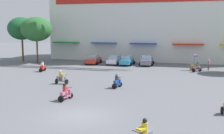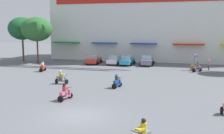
% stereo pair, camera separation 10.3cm
% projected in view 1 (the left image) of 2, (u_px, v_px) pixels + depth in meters
% --- Properties ---
extents(ground_plane, '(128.00, 128.00, 0.00)m').
position_uv_depth(ground_plane, '(122.00, 80.00, 31.13)').
color(ground_plane, slate).
extents(colonial_building, '(36.01, 14.90, 21.93)m').
position_uv_depth(colonial_building, '(150.00, 9.00, 51.14)').
color(colonial_building, silver).
rests_on(colonial_building, ground).
extents(plaza_tree_0, '(5.11, 5.33, 7.72)m').
position_uv_depth(plaza_tree_0, '(36.00, 29.00, 45.34)').
color(plaza_tree_0, brown).
rests_on(plaza_tree_0, ground).
extents(plaza_tree_2, '(4.64, 5.08, 7.76)m').
position_uv_depth(plaza_tree_2, '(22.00, 29.00, 47.51)').
color(plaza_tree_2, brown).
rests_on(plaza_tree_2, ground).
extents(parked_car_0, '(2.47, 3.98, 1.51)m').
position_uv_depth(parked_car_0, '(93.00, 59.00, 44.92)').
color(parked_car_0, '#B63124').
rests_on(parked_car_0, ground).
extents(parked_car_1, '(2.36, 4.43, 1.46)m').
position_uv_depth(parked_car_1, '(115.00, 60.00, 44.66)').
color(parked_car_1, white).
rests_on(parked_car_1, ground).
extents(parked_car_2, '(2.28, 3.86, 1.52)m').
position_uv_depth(parked_car_2, '(127.00, 60.00, 43.57)').
color(parked_car_2, '#3498C4').
rests_on(parked_car_2, ground).
extents(parked_car_3, '(2.34, 4.31, 1.58)m').
position_uv_depth(parked_car_3, '(147.00, 60.00, 43.35)').
color(parked_car_3, slate).
rests_on(parked_car_3, ground).
extents(scooter_rider_0, '(0.69, 1.37, 1.47)m').
position_uv_depth(scooter_rider_0, '(42.00, 67.00, 37.31)').
color(scooter_rider_0, black).
rests_on(scooter_rider_0, ground).
extents(scooter_rider_5, '(1.37, 0.59, 1.49)m').
position_uv_depth(scooter_rider_5, '(61.00, 78.00, 29.15)').
color(scooter_rider_5, black).
rests_on(scooter_rider_5, ground).
extents(scooter_rider_6, '(0.80, 1.42, 1.44)m').
position_uv_depth(scooter_rider_6, '(117.00, 82.00, 27.23)').
color(scooter_rider_6, black).
rests_on(scooter_rider_6, ground).
extents(scooter_rider_7, '(1.30, 1.31, 1.48)m').
position_uv_depth(scooter_rider_7, '(197.00, 67.00, 36.97)').
color(scooter_rider_7, black).
rests_on(scooter_rider_7, ground).
extents(scooter_rider_8, '(0.75, 1.56, 1.47)m').
position_uv_depth(scooter_rider_8, '(65.00, 93.00, 22.60)').
color(scooter_rider_8, black).
rests_on(scooter_rider_8, ground).
extents(pedestrian_0, '(0.44, 0.44, 1.59)m').
position_uv_depth(pedestrian_0, '(209.00, 64.00, 38.27)').
color(pedestrian_0, '#434C48').
rests_on(pedestrian_0, ground).
extents(balloon_vendor_cart, '(1.05, 0.87, 2.31)m').
position_uv_depth(balloon_vendor_cart, '(194.00, 64.00, 38.29)').
color(balloon_vendor_cart, olive).
rests_on(balloon_vendor_cart, ground).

